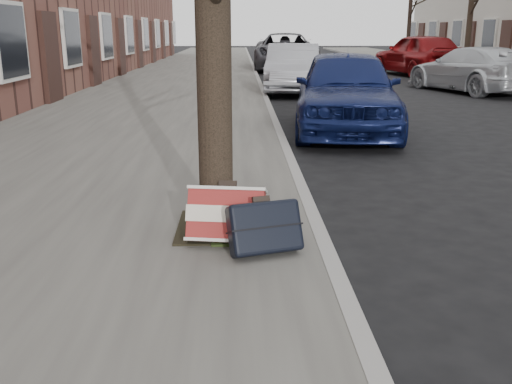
{
  "coord_description": "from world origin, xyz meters",
  "views": [
    {
      "loc": [
        -1.91,
        -3.31,
        1.72
      ],
      "look_at": [
        -1.78,
        0.8,
        0.54
      ],
      "focal_mm": 40.0,
      "sensor_mm": 36.0,
      "label": 1
    }
  ],
  "objects_px": {
    "suitcase_red": "(226,216)",
    "car_near_mid": "(293,68)",
    "car_near_front": "(346,90)",
    "suitcase_navy": "(264,227)"
  },
  "relations": [
    {
      "from": "suitcase_red",
      "to": "car_near_mid",
      "type": "relative_size",
      "value": 0.14
    },
    {
      "from": "car_near_front",
      "to": "car_near_mid",
      "type": "distance_m",
      "value": 6.47
    },
    {
      "from": "suitcase_navy",
      "to": "car_near_mid",
      "type": "distance_m",
      "value": 12.41
    },
    {
      "from": "car_near_front",
      "to": "car_near_mid",
      "type": "relative_size",
      "value": 1.03
    },
    {
      "from": "car_near_mid",
      "to": "suitcase_red",
      "type": "bearing_deg",
      "value": -91.49
    },
    {
      "from": "car_near_front",
      "to": "suitcase_navy",
      "type": "bearing_deg",
      "value": -98.56
    },
    {
      "from": "suitcase_red",
      "to": "car_near_front",
      "type": "height_order",
      "value": "car_near_front"
    },
    {
      "from": "suitcase_navy",
      "to": "car_near_front",
      "type": "height_order",
      "value": "car_near_front"
    },
    {
      "from": "suitcase_navy",
      "to": "car_near_mid",
      "type": "relative_size",
      "value": 0.13
    },
    {
      "from": "suitcase_navy",
      "to": "car_near_mid",
      "type": "bearing_deg",
      "value": 66.43
    }
  ]
}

